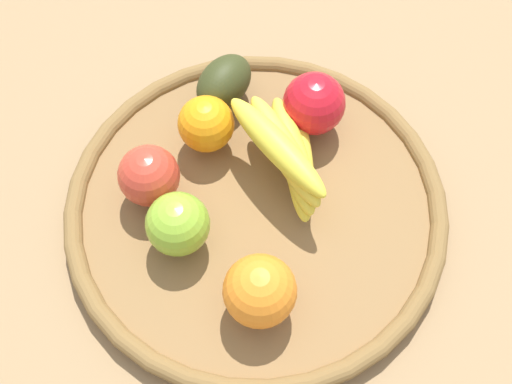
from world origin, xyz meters
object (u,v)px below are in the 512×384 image
object	(u,v)px
apple_1	(149,176)
orange_0	(206,124)
avocado	(221,83)
apple_2	(314,104)
banana_bunch	(288,152)
apple_0	(178,224)
orange_1	(260,291)

from	to	relation	value
apple_1	orange_0	world-z (taller)	apple_1
apple_1	avocado	world-z (taller)	apple_1
apple_2	avocado	distance (m)	0.12
banana_bunch	apple_2	xyz separation A→B (m)	(0.06, -0.05, -0.00)
banana_bunch	avocado	xyz separation A→B (m)	(0.13, 0.05, -0.01)
orange_0	apple_0	bearing A→B (deg)	154.45
banana_bunch	apple_0	bearing A→B (deg)	111.88
apple_2	banana_bunch	bearing A→B (deg)	140.30
apple_0	banana_bunch	size ratio (longest dim) A/B	0.42
orange_1	avocado	distance (m)	0.29
apple_1	avocado	distance (m)	0.16
orange_0	banana_bunch	bearing A→B (deg)	-128.84
apple_2	orange_0	xyz separation A→B (m)	(0.01, 0.13, -0.00)
apple_0	apple_2	distance (m)	0.23
banana_bunch	apple_1	distance (m)	0.16
apple_2	orange_0	size ratio (longest dim) A/B	1.12
apple_1	orange_0	distance (m)	0.10
apple_2	avocado	bearing A→B (deg)	56.51
apple_0	apple_2	bearing A→B (deg)	-58.61
orange_1	apple_1	world-z (taller)	orange_1
apple_0	orange_1	world-z (taller)	orange_1
apple_0	orange_0	bearing A→B (deg)	-25.55
apple_2	apple_0	bearing A→B (deg)	121.39
orange_0	avocado	distance (m)	0.07
banana_bunch	orange_1	bearing A→B (deg)	154.12
banana_bunch	apple_1	size ratio (longest dim) A/B	2.40
apple_1	avocado	size ratio (longest dim) A/B	0.83
apple_0	orange_1	size ratio (longest dim) A/B	0.92
banana_bunch	orange_0	xyz separation A→B (m)	(0.07, 0.08, -0.00)
apple_0	avocado	size ratio (longest dim) A/B	0.84
orange_1	orange_0	xyz separation A→B (m)	(0.23, 0.01, -0.00)
apple_0	avocado	bearing A→B (deg)	-26.32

